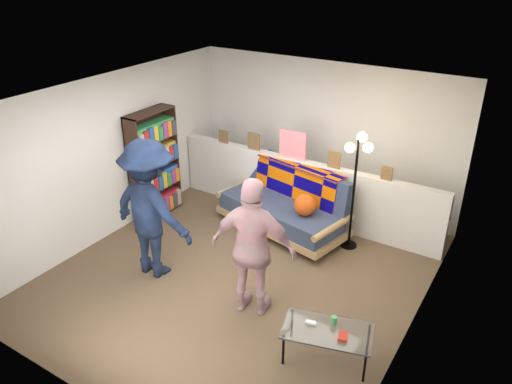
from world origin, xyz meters
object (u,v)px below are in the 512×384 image
Objects in this scene: bookshelf at (154,168)px; floor_lamp at (357,169)px; person_left at (151,209)px; coffee_table at (328,332)px; person_right at (254,248)px; futon_sofa at (286,205)px.

bookshelf is 3.18m from floor_lamp.
bookshelf is at bearing -47.55° from person_left.
person_right is (-1.09, 0.28, 0.50)m from coffee_table.
person_left reaches higher than floor_lamp.
futon_sofa is 1.15× the size of person_left.
floor_lamp is at bearing -133.57° from person_left.
person_right is (1.55, 0.02, -0.07)m from person_left.
floor_lamp is at bearing -114.87° from person_right.
person_right reaches higher than floor_lamp.
futon_sofa is at bearing -175.63° from floor_lamp.
bookshelf is 4.03m from coffee_table.
bookshelf is 1.65m from person_left.
coffee_table is 2.49m from floor_lamp.
person_right is at bearing -24.98° from bookshelf.
coffee_table is (3.72, -1.50, -0.45)m from bookshelf.
bookshelf is 1.00× the size of person_right.
bookshelf reaches higher than futon_sofa.
futon_sofa is at bearing 128.02° from coffee_table.
bookshelf reaches higher than coffee_table.
floor_lamp is (3.06, 0.75, 0.41)m from bookshelf.
person_right is (0.61, -1.89, 0.46)m from futon_sofa.
person_right is (2.63, -1.22, 0.06)m from bookshelf.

